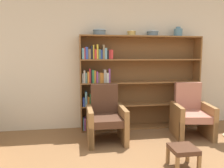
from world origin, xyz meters
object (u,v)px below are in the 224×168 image
Objects in this scene: bowl_sage at (131,33)px; bookshelf at (130,82)px; bowl_copper at (99,32)px; vase_tall at (178,32)px; armchair_leather at (106,118)px; bowl_cream at (153,33)px; armchair_cushioned at (191,114)px; footstool at (183,151)px.

bookshelf is at bearing 122.38° from bowl_sage.
vase_tall is at bearing 0.00° from bowl_copper.
bookshelf is 0.96m from bowl_sage.
bookshelf is 9.57× the size of bowl_copper.
bookshelf is at bearing 2.16° from bowl_copper.
armchair_leather is at bearing -134.98° from bowl_sage.
vase_tall is (0.97, -0.02, 0.99)m from bookshelf.
bowl_cream reaches higher than armchair_cushioned.
bowl_cream is 2.37m from footstool.
bookshelf is 1.15m from bowl_copper.
armchair_leather is (-1.54, -0.58, -1.53)m from vase_tall.
armchair_leather is 1.00× the size of armchair_cushioned.
vase_tall is at bearing 68.38° from footstool.
bookshelf is 13.66× the size of bowl_sage.
bookshelf is 2.52× the size of armchair_leather.
armchair_leather is 2.92× the size of footstool.
bowl_copper is at bearing -180.00° from bowl_cream.
vase_tall is 2.48m from footstool.
footstool is (0.30, -1.71, -0.70)m from bookshelf.
footstool is (-0.14, -1.69, -1.66)m from bowl_cream.
armchair_leather is at bearing 8.80° from armchair_cushioned.
bookshelf is 10.28× the size of bowl_cream.
armchair_cushioned is at bearing 179.30° from armchair_leather.
armchair_leather is (0.05, -0.58, -1.50)m from bowl_copper.
vase_tall reaches higher than armchair_cushioned.
armchair_cushioned is at bearing -30.24° from bowl_sage.
armchair_cushioned reaches higher than footstool.
bowl_copper is at bearing 118.47° from footstool.
bowl_cream is 0.25× the size of armchair_leather.
footstool is (0.91, -1.69, -1.67)m from bowl_copper.
bowl_copper is 0.26× the size of armchair_cushioned.
bookshelf is at bearing -22.02° from armchair_cushioned.
armchair_leather is at bearing -159.35° from vase_tall.
bowl_copper is 2.28m from armchair_cushioned.
vase_tall reaches higher than bowl_copper.
bowl_sage is 1.89m from armchair_cushioned.
vase_tall is 0.19× the size of armchair_leather.
bowl_copper is 1.35× the size of vase_tall.
footstool is (-0.67, -1.69, -1.69)m from vase_tall.
bowl_copper is (-0.61, -0.02, 0.97)m from bookshelf.
footstool is (-0.70, -1.11, -0.17)m from armchair_cushioned.
armchair_cushioned is at bearing -86.40° from vase_tall.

